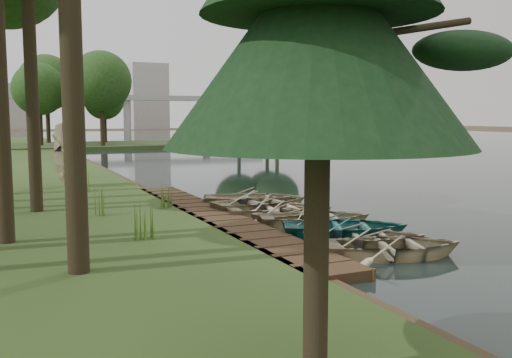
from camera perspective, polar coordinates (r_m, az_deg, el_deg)
name	(u,v)px	position (r m, az deg, el deg)	size (l,w,h in m)	color
ground	(259,220)	(20.25, 0.27, -4.13)	(300.00, 300.00, 0.00)	#3D2F1D
water	(472,157)	(54.13, 20.83, 2.05)	(130.00, 200.00, 0.05)	black
boardwalk	(216,219)	(19.62, -4.00, -4.04)	(1.60, 16.00, 0.30)	#3A2716
peninsula	(147,145)	(70.11, -10.82, 3.40)	(50.00, 14.00, 0.45)	#2E411D
far_trees	(118,92)	(69.39, -13.64, 8.43)	(45.60, 5.60, 8.80)	black
bridge	(94,101)	(139.68, -15.91, 7.49)	(95.90, 4.00, 8.60)	#A5A5A0
building_a	(148,97)	(162.77, -10.74, 8.10)	(10.00, 8.00, 18.00)	#A5A5A0
building_b	(11,107)	(163.16, -23.26, 6.64)	(8.00, 8.00, 12.00)	#A5A5A0
rowboat_0	(394,243)	(15.19, 13.60, -6.22)	(2.58, 3.61, 0.75)	#C0B28B
rowboat_1	(365,235)	(16.13, 10.85, -5.50)	(2.44, 3.41, 0.71)	#C0B28B
rowboat_2	(346,225)	(17.28, 8.95, -4.55)	(2.68, 3.76, 0.78)	#2B7873
rowboat_3	(316,215)	(18.80, 5.99, -3.64)	(2.64, 3.70, 0.77)	#C0B28B
rowboat_4	(297,211)	(19.85, 4.16, -3.20)	(2.37, 3.32, 0.69)	#C0B28B
rowboat_5	(278,207)	(20.51, 2.22, -2.78)	(2.62, 3.67, 0.76)	#C0B28B
rowboat_6	(263,201)	(21.76, 0.66, -2.17)	(2.83, 3.97, 0.82)	#C0B28B
rowboat_7	(253,196)	(22.94, -0.34, -1.74)	(2.79, 3.91, 0.81)	#C0B28B
stored_rowboat	(65,180)	(28.77, -18.53, -0.10)	(2.19, 3.07, 0.64)	#C0B28B
reeds_0	(144,221)	(15.94, -11.15, -4.11)	(0.60, 0.60, 1.04)	#3F661E
reeds_1	(168,195)	(21.26, -8.81, -1.56)	(0.60, 0.60, 0.97)	#3F661E
reeds_2	(96,201)	(20.12, -15.69, -2.17)	(0.60, 0.60, 0.97)	#3F661E
reeds_3	(83,180)	(26.67, -16.93, -0.05)	(0.60, 0.60, 1.08)	#3F661E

